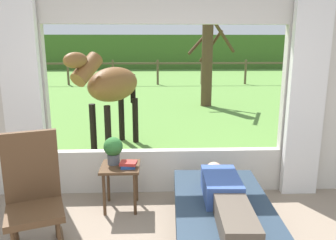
% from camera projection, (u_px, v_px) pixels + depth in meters
% --- Properties ---
extents(back_wall_with_window, '(5.20, 0.12, 2.55)m').
position_uv_depth(back_wall_with_window, '(166.00, 96.00, 4.12)').
color(back_wall_with_window, beige).
rests_on(back_wall_with_window, ground_plane).
extents(curtain_panel_left, '(0.44, 0.10, 2.40)m').
position_uv_depth(curtain_panel_left, '(23.00, 103.00, 3.93)').
color(curtain_panel_left, silver).
rests_on(curtain_panel_left, ground_plane).
extents(curtain_panel_right, '(0.44, 0.10, 2.40)m').
position_uv_depth(curtain_panel_right, '(306.00, 101.00, 4.06)').
color(curtain_panel_right, silver).
rests_on(curtain_panel_right, ground_plane).
extents(outdoor_pasture_lawn, '(36.00, 21.68, 0.02)m').
position_uv_depth(outdoor_pasture_lawn, '(158.00, 85.00, 15.01)').
color(outdoor_pasture_lawn, '#568438').
rests_on(outdoor_pasture_lawn, ground_plane).
extents(distant_hill_ridge, '(36.00, 2.00, 2.40)m').
position_uv_depth(distant_hill_ridge, '(156.00, 52.00, 24.31)').
color(distant_hill_ridge, '#406626').
rests_on(distant_hill_ridge, ground_plane).
extents(recliner_sofa, '(0.98, 1.74, 0.42)m').
position_uv_depth(recliner_sofa, '(223.00, 223.00, 3.17)').
color(recliner_sofa, black).
rests_on(recliner_sofa, ground_plane).
extents(reclining_person, '(0.37, 1.43, 0.22)m').
position_uv_depth(reclining_person, '(225.00, 196.00, 3.05)').
color(reclining_person, '#334C8C').
rests_on(reclining_person, recliner_sofa).
extents(rocking_chair, '(0.66, 0.79, 1.12)m').
position_uv_depth(rocking_chair, '(34.00, 196.00, 3.00)').
color(rocking_chair, '#4C331E').
rests_on(rocking_chair, ground_plane).
extents(side_table, '(0.44, 0.44, 0.52)m').
position_uv_depth(side_table, '(121.00, 173.00, 3.83)').
color(side_table, '#4C331E').
rests_on(side_table, ground_plane).
extents(potted_plant, '(0.22, 0.22, 0.32)m').
position_uv_depth(potted_plant, '(113.00, 149.00, 3.83)').
color(potted_plant, '#4C5156').
rests_on(potted_plant, side_table).
extents(book_stack, '(0.20, 0.16, 0.07)m').
position_uv_depth(book_stack, '(128.00, 165.00, 3.75)').
color(book_stack, '#23478C').
rests_on(book_stack, side_table).
extents(horse, '(1.22, 1.73, 1.73)m').
position_uv_depth(horse, '(111.00, 86.00, 5.82)').
color(horse, brown).
rests_on(horse, outdoor_pasture_lawn).
extents(pasture_tree, '(1.40, 1.40, 2.64)m').
position_uv_depth(pasture_tree, '(208.00, 60.00, 9.81)').
color(pasture_tree, '#4C3823').
rests_on(pasture_tree, outdoor_pasture_lawn).
extents(pasture_fence_line, '(16.10, 0.10, 1.10)m').
position_uv_depth(pasture_fence_line, '(158.00, 68.00, 15.01)').
color(pasture_fence_line, brown).
rests_on(pasture_fence_line, outdoor_pasture_lawn).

